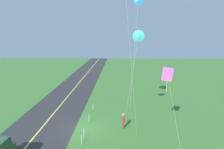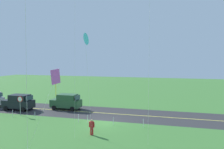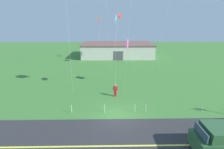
# 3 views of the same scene
# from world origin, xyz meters

# --- Properties ---
(ground_plane) EXTENTS (120.00, 120.00, 0.10)m
(ground_plane) POSITION_xyz_m (0.00, 0.00, -0.05)
(ground_plane) COLOR #3D7533
(asphalt_road) EXTENTS (120.00, 7.00, 0.00)m
(asphalt_road) POSITION_xyz_m (0.00, -4.00, 0.00)
(asphalt_road) COLOR #2D2D30
(asphalt_road) RESTS_ON ground
(road_centre_stripe) EXTENTS (120.00, 0.16, 0.00)m
(road_centre_stripe) POSITION_xyz_m (0.00, -4.00, 0.01)
(road_centre_stripe) COLOR #E5E04C
(road_centre_stripe) RESTS_ON asphalt_road
(car_suv_foreground) EXTENTS (4.40, 2.12, 2.24)m
(car_suv_foreground) POSITION_xyz_m (7.20, -4.79, 1.15)
(car_suv_foreground) COLOR #2D5633
(car_suv_foreground) RESTS_ON ground
(car_parked_east_near) EXTENTS (4.40, 2.12, 2.24)m
(car_parked_east_near) POSITION_xyz_m (13.79, -2.72, 1.15)
(car_parked_east_near) COLOR black
(car_parked_east_near) RESTS_ON ground
(stop_sign) EXTENTS (0.76, 0.08, 2.56)m
(stop_sign) POSITION_xyz_m (11.54, -0.10, 1.80)
(stop_sign) COLOR gray
(stop_sign) RESTS_ON ground
(person_adult_near) EXTENTS (0.58, 0.22, 1.60)m
(person_adult_near) POSITION_xyz_m (-0.09, 4.43, 0.86)
(person_adult_near) COLOR red
(person_adult_near) RESTS_ON ground
(kite_red_low) EXTENTS (0.37, 1.85, 9.83)m
(kite_red_low) POSITION_xyz_m (-0.01, 5.71, 9.24)
(kite_red_low) COLOR silver
(kite_red_low) RESTS_ON ground
(kite_pink_drift) EXTENTS (2.31, 1.45, 6.70)m
(kite_pink_drift) POSITION_xyz_m (1.70, 8.12, 5.95)
(kite_pink_drift) COLOR silver
(kite_pink_drift) RESTS_ON ground
(fence_post_0) EXTENTS (0.05, 0.05, 0.90)m
(fence_post_0) POSITION_xyz_m (-4.74, 0.70, 0.45)
(fence_post_0) COLOR silver
(fence_post_0) RESTS_ON ground
(fence_post_1) EXTENTS (0.05, 0.05, 0.90)m
(fence_post_1) POSITION_xyz_m (-1.35, 0.70, 0.45)
(fence_post_1) COLOR silver
(fence_post_1) RESTS_ON ground
(fence_post_2) EXTENTS (0.05, 0.05, 0.90)m
(fence_post_2) POSITION_xyz_m (1.79, 0.70, 0.45)
(fence_post_2) COLOR silver
(fence_post_2) RESTS_ON ground
(fence_post_3) EXTENTS (0.05, 0.05, 0.90)m
(fence_post_3) POSITION_xyz_m (2.94, 0.70, 0.45)
(fence_post_3) COLOR silver
(fence_post_3) RESTS_ON ground
(fence_post_4) EXTENTS (0.05, 0.05, 0.90)m
(fence_post_4) POSITION_xyz_m (8.82, 0.70, 0.45)
(fence_post_4) COLOR silver
(fence_post_4) RESTS_ON ground
(fence_post_5) EXTENTS (0.05, 0.05, 0.90)m
(fence_post_5) POSITION_xyz_m (12.10, 0.70, 0.45)
(fence_post_5) COLOR silver
(fence_post_5) RESTS_ON ground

